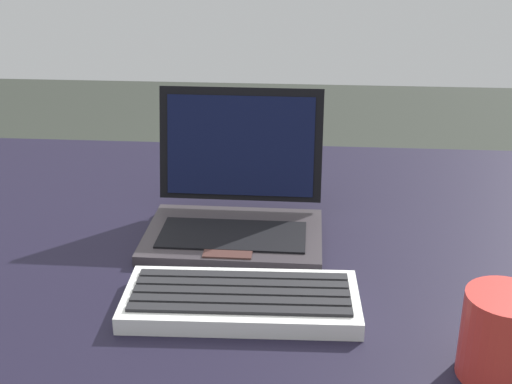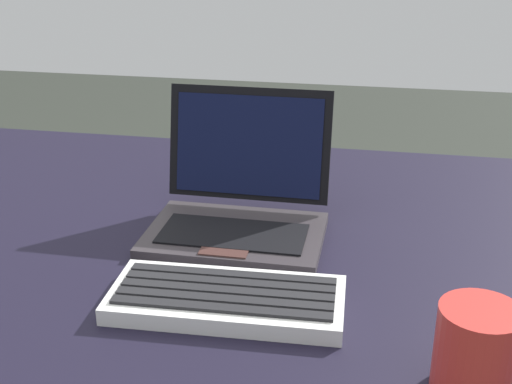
% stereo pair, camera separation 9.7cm
% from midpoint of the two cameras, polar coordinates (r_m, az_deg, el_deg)
% --- Properties ---
extents(desk, '(1.68, 0.84, 0.72)m').
position_cam_midpoint_polar(desk, '(1.09, -2.16, -5.54)').
color(desk, black).
rests_on(desk, ground).
extents(laptop_front, '(0.26, 0.22, 0.21)m').
position_cam_midpoint_polar(laptop_front, '(1.03, 1.28, -1.19)').
color(laptop_front, '#2F2A2E').
rests_on(laptop_front, desk).
extents(external_keyboard, '(0.30, 0.14, 0.03)m').
position_cam_midpoint_polar(external_keyboard, '(0.85, 0.79, -9.09)').
color(external_keyboard, silver).
rests_on(external_keyboard, desk).
extents(coffee_mug, '(0.13, 0.08, 0.10)m').
position_cam_midpoint_polar(coffee_mug, '(0.75, 21.95, -12.49)').
color(coffee_mug, red).
rests_on(coffee_mug, desk).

